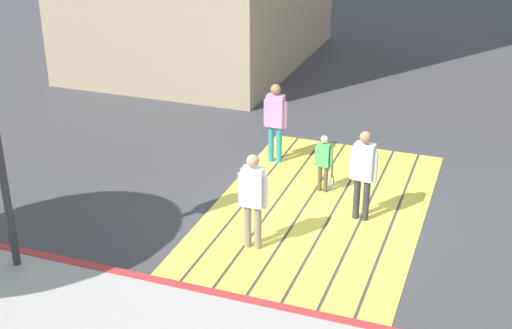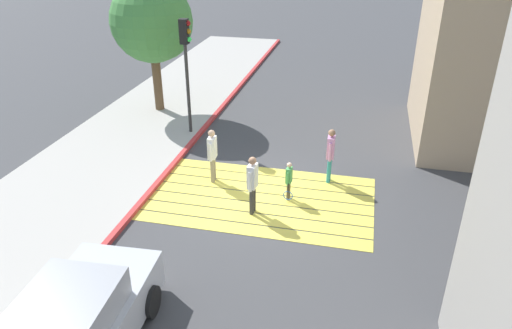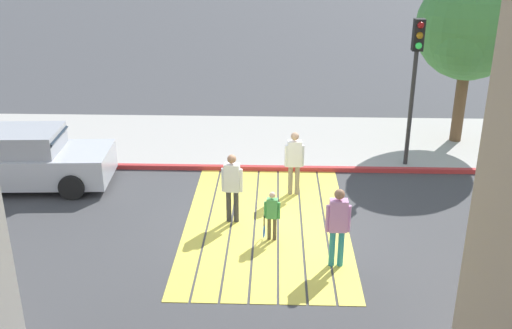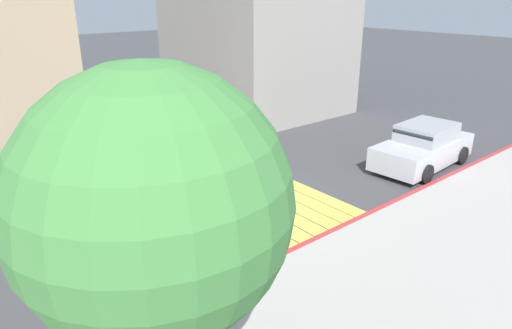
{
  "view_description": "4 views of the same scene",
  "coord_description": "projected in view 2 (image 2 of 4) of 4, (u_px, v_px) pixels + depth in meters",
  "views": [
    {
      "loc": [
        -11.27,
        -2.9,
        6.21
      ],
      "look_at": [
        -0.74,
        0.96,
        1.1
      ],
      "focal_mm": 49.67,
      "sensor_mm": 36.0,
      "label": 1
    },
    {
      "loc": [
        2.54,
        -11.67,
        7.2
      ],
      "look_at": [
        -0.08,
        -0.36,
        1.27
      ],
      "focal_mm": 33.62,
      "sensor_mm": 36.0,
      "label": 2
    },
    {
      "loc": [
        12.34,
        0.18,
        6.53
      ],
      "look_at": [
        -0.71,
        -0.27,
        1.21
      ],
      "focal_mm": 41.4,
      "sensor_mm": 36.0,
      "label": 3
    },
    {
      "loc": [
        -9.95,
        7.99,
        5.94
      ],
      "look_at": [
        0.17,
        -0.42,
        0.89
      ],
      "focal_mm": 31.7,
      "sensor_mm": 36.0,
      "label": 4
    }
  ],
  "objects": [
    {
      "name": "traffic_light_corner",
      "position": [
        186.0,
        54.0,
        16.68
      ],
      "size": [
        0.39,
        0.28,
        4.24
      ],
      "color": "#2D2D2D",
      "rests_on": "ground"
    },
    {
      "name": "crosswalk_stripes",
      "position": [
        261.0,
        198.0,
        13.91
      ],
      "size": [
        6.4,
        3.8,
        0.01
      ],
      "color": "#EAD64C",
      "rests_on": "ground"
    },
    {
      "name": "sidewalk_west",
      "position": [
        87.0,
        176.0,
        15.01
      ],
      "size": [
        4.8,
        40.0,
        0.12
      ],
      "primitive_type": "cube",
      "color": "#ADA8A0",
      "rests_on": "ground"
    },
    {
      "name": "pedestrian_adult_trailing",
      "position": [
        330.0,
        152.0,
        14.36
      ],
      "size": [
        0.23,
        0.51,
        1.73
      ],
      "color": "teal",
      "rests_on": "ground"
    },
    {
      "name": "pedestrian_adult_lead",
      "position": [
        252.0,
        181.0,
        12.78
      ],
      "size": [
        0.25,
        0.5,
        1.7
      ],
      "color": "#333338",
      "rests_on": "ground"
    },
    {
      "name": "curb_painted",
      "position": [
        157.0,
        184.0,
        14.53
      ],
      "size": [
        0.16,
        40.0,
        0.13
      ],
      "primitive_type": "cube",
      "color": "#BC3333",
      "rests_on": "ground"
    },
    {
      "name": "ground_plane",
      "position": [
        261.0,
        198.0,
        13.91
      ],
      "size": [
        120.0,
        120.0,
        0.0
      ],
      "primitive_type": "plane",
      "color": "#424244"
    },
    {
      "name": "pedestrian_adult_side",
      "position": [
        212.0,
        152.0,
        14.38
      ],
      "size": [
        0.24,
        0.5,
        1.7
      ],
      "color": "gray",
      "rests_on": "ground"
    },
    {
      "name": "street_tree",
      "position": [
        154.0,
        24.0,
        18.5
      ],
      "size": [
        3.2,
        3.2,
        5.32
      ],
      "color": "brown",
      "rests_on": "ground"
    },
    {
      "name": "pedestrian_child_with_racket",
      "position": [
        289.0,
        179.0,
        13.57
      ],
      "size": [
        0.29,
        0.38,
        1.18
      ],
      "color": "brown",
      "rests_on": "ground"
    }
  ]
}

